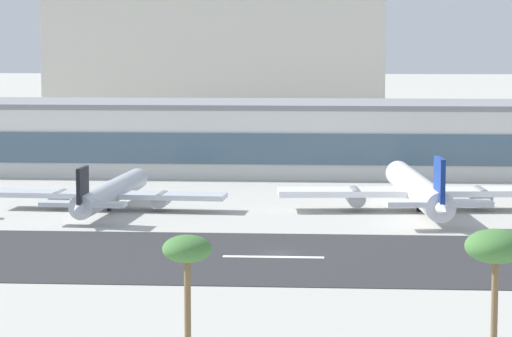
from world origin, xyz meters
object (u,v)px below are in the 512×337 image
at_px(airliner_black_tail_gate_0, 109,194).
at_px(terminal_building, 271,137).
at_px(palm_tree_2, 496,249).
at_px(airliner_navy_tail_gate_1, 419,190).
at_px(distant_hotel_block, 218,50).
at_px(palm_tree_3, 187,254).

bearing_deg(airliner_black_tail_gate_0, terminal_building, -18.27).
bearing_deg(palm_tree_2, airliner_navy_tail_gate_1, 89.91).
bearing_deg(distant_hotel_block, airliner_black_tail_gate_0, -89.74).
distance_m(terminal_building, distant_hotel_block, 117.46).
xyz_separation_m(terminal_building, airliner_black_tail_gate_0, (-21.24, -53.36, -4.20)).
relative_size(airliner_black_tail_gate_0, airliner_navy_tail_gate_1, 0.83).
bearing_deg(palm_tree_2, terminal_building, 100.18).
bearing_deg(palm_tree_3, airliner_black_tail_gate_0, 104.83).
bearing_deg(distant_hotel_block, palm_tree_3, -84.65).
distance_m(terminal_building, airliner_navy_tail_gate_1, 56.52).
height_order(palm_tree_2, palm_tree_3, palm_tree_2).
relative_size(terminal_building, distant_hotel_block, 2.24).
distance_m(distant_hotel_block, palm_tree_2, 257.62).
xyz_separation_m(terminal_building, palm_tree_2, (24.90, -138.67, 3.30)).
distance_m(airliner_navy_tail_gate_1, palm_tree_3, 93.28).
bearing_deg(distant_hotel_block, palm_tree_2, -79.50).
xyz_separation_m(palm_tree_2, palm_tree_3, (-23.04, -1.96, -0.33)).
relative_size(airliner_navy_tail_gate_1, palm_tree_2, 4.03).
relative_size(palm_tree_2, palm_tree_3, 1.04).
distance_m(airliner_black_tail_gate_0, airliner_navy_tail_gate_1, 46.38).
height_order(distant_hotel_block, airliner_navy_tail_gate_1, distant_hotel_block).
bearing_deg(palm_tree_3, distant_hotel_block, 95.35).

